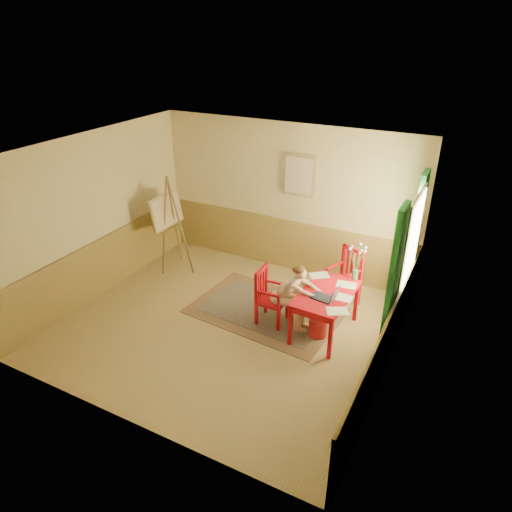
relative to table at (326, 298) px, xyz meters
The scene contains 14 objects.
room 1.72m from the table, 159.41° to the right, with size 5.04×4.54×2.84m.
wainscot 1.47m from the table, 169.88° to the left, with size 5.00×4.50×1.00m.
window 1.34m from the table, 29.72° to the left, with size 0.12×2.01×2.20m.
wall_portrait 2.41m from the table, 125.52° to the left, with size 0.60×0.05×0.76m.
rug 1.23m from the table, behind, with size 2.52×1.79×0.02m.
table is the anchor object (origin of this frame).
chair_left 0.90m from the table, behind, with size 0.45×0.43×0.94m.
chair_back 0.96m from the table, 89.23° to the left, with size 0.58×0.59×1.00m.
figure 0.54m from the table, 169.46° to the right, with size 0.82×0.36×1.11m.
laptop 0.23m from the table, 70.52° to the right, with size 0.41×0.28×0.23m.
papers 0.18m from the table, 36.77° to the left, with size 0.95×1.19×0.00m.
vase 0.75m from the table, 67.05° to the left, with size 0.28×0.29×0.59m.
wastebasket 0.50m from the table, 109.89° to the right, with size 0.28×0.28×0.30m, color #AE262A.
easel 3.46m from the table, 168.88° to the left, with size 0.62×0.83×1.87m.
Camera 1 is at (3.20, -5.16, 4.34)m, focal length 32.37 mm.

